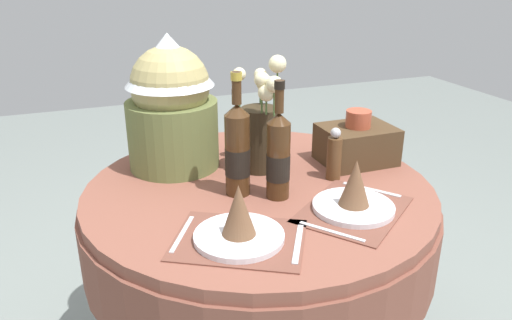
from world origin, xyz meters
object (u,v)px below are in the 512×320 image
object	(u,v)px
dining_table	(259,227)
gift_tub_back_left	(171,99)
flower_vase	(261,126)
wine_bottle_centre	(278,156)
place_setting_left	(239,225)
place_setting_right	(354,196)
wine_bottle_left	(237,150)
woven_basket_side_right	(356,143)
pepper_mill	(334,156)

from	to	relation	value
dining_table	gift_tub_back_left	distance (m)	0.53
flower_vase	wine_bottle_centre	size ratio (longest dim) A/B	1.07
dining_table	wine_bottle_centre	xyz separation A→B (m)	(0.03, -0.09, 0.29)
place_setting_left	place_setting_right	xyz separation A→B (m)	(0.37, 0.04, 0.00)
place_setting_right	flower_vase	xyz separation A→B (m)	(-0.14, 0.39, 0.11)
place_setting_left	wine_bottle_left	distance (m)	0.30
woven_basket_side_right	dining_table	bearing A→B (deg)	-169.97
place_setting_left	place_setting_right	bearing A→B (deg)	6.15
dining_table	flower_vase	xyz separation A→B (m)	(0.06, 0.13, 0.31)
gift_tub_back_left	woven_basket_side_right	xyz separation A→B (m)	(0.62, -0.20, -0.17)
dining_table	place_setting_left	bearing A→B (deg)	-119.84
place_setting_right	woven_basket_side_right	xyz separation A→B (m)	(0.21, 0.33, 0.03)
place_setting_left	flower_vase	size ratio (longest dim) A/B	1.08
dining_table	wine_bottle_left	size ratio (longest dim) A/B	2.99
place_setting_right	flower_vase	size ratio (longest dim) A/B	1.09
place_setting_right	gift_tub_back_left	xyz separation A→B (m)	(-0.42, 0.53, 0.20)
dining_table	place_setting_right	world-z (taller)	place_setting_right
dining_table	wine_bottle_left	world-z (taller)	wine_bottle_left
place_setting_left	gift_tub_back_left	distance (m)	0.60
wine_bottle_left	pepper_mill	world-z (taller)	wine_bottle_left
dining_table	pepper_mill	world-z (taller)	pepper_mill
dining_table	gift_tub_back_left	xyz separation A→B (m)	(-0.22, 0.27, 0.40)
wine_bottle_left	wine_bottle_centre	distance (m)	0.13
place_setting_left	wine_bottle_left	bearing A→B (deg)	71.76
pepper_mill	woven_basket_side_right	size ratio (longest dim) A/B	0.70
place_setting_left	wine_bottle_left	xyz separation A→B (m)	(0.09, 0.27, 0.10)
wine_bottle_left	gift_tub_back_left	bearing A→B (deg)	114.79
dining_table	gift_tub_back_left	bearing A→B (deg)	129.15
place_setting_left	place_setting_right	world-z (taller)	same
dining_table	wine_bottle_centre	bearing A→B (deg)	-74.93
wine_bottle_left	flower_vase	bearing A→B (deg)	48.80
flower_vase	place_setting_left	bearing A→B (deg)	-118.00
place_setting_left	place_setting_right	distance (m)	0.37
place_setting_right	wine_bottle_left	world-z (taller)	wine_bottle_left
place_setting_right	wine_bottle_left	size ratio (longest dim) A/B	1.11
wine_bottle_left	gift_tub_back_left	world-z (taller)	gift_tub_back_left
wine_bottle_left	woven_basket_side_right	world-z (taller)	wine_bottle_left
gift_tub_back_left	woven_basket_side_right	size ratio (longest dim) A/B	1.83
dining_table	woven_basket_side_right	xyz separation A→B (m)	(0.40, 0.07, 0.23)
pepper_mill	wine_bottle_centre	bearing A→B (deg)	-165.04
wine_bottle_centre	woven_basket_side_right	bearing A→B (deg)	23.69
dining_table	wine_bottle_centre	size ratio (longest dim) A/B	3.14
place_setting_right	flower_vase	distance (m)	0.43
dining_table	wine_bottle_left	xyz separation A→B (m)	(-0.08, -0.03, 0.30)
flower_vase	dining_table	bearing A→B (deg)	-113.57
place_setting_left	woven_basket_side_right	distance (m)	0.68
place_setting_right	wine_bottle_left	distance (m)	0.38
flower_vase	gift_tub_back_left	world-z (taller)	gift_tub_back_left
wine_bottle_left	woven_basket_side_right	bearing A→B (deg)	11.53
wine_bottle_centre	woven_basket_side_right	world-z (taller)	wine_bottle_centre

